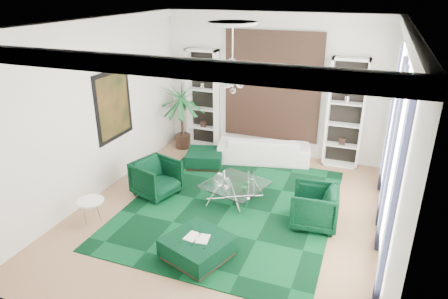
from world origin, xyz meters
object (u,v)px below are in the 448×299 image
at_px(ottoman_side, 205,159).
at_px(sofa, 264,149).
at_px(armchair_left, 156,178).
at_px(palm, 182,108).
at_px(side_table, 92,212).
at_px(armchair_right, 314,207).
at_px(coffee_table, 235,192).
at_px(ottoman_front, 198,248).

bearing_deg(ottoman_side, sofa, 32.20).
distance_m(armchair_left, palm, 2.95).
bearing_deg(ottoman_side, side_table, -106.86).
relative_size(sofa, ottoman_side, 2.66).
xyz_separation_m(side_table, palm, (-0.10, 4.25, 0.95)).
relative_size(armchair_right, coffee_table, 0.75).
height_order(coffee_table, ottoman_front, coffee_table).
distance_m(sofa, side_table, 4.77).
bearing_deg(palm, armchair_right, -33.22).
relative_size(sofa, ottoman_front, 2.39).
height_order(sofa, ottoman_side, sofa).
relative_size(sofa, side_table, 4.60).
xyz_separation_m(sofa, armchair_right, (1.75, -2.65, 0.06)).
xyz_separation_m(sofa, coffee_table, (0.00, -2.30, -0.14)).
bearing_deg(sofa, side_table, 47.36).
relative_size(armchair_right, ottoman_front, 0.89).
distance_m(sofa, armchair_right, 3.18).
relative_size(ottoman_side, ottoman_front, 0.90).
bearing_deg(palm, armchair_left, -75.72).
bearing_deg(palm, ottoman_front, -60.95).
relative_size(coffee_table, side_table, 2.31).
bearing_deg(armchair_left, side_table, 175.38).
distance_m(ottoman_side, side_table, 3.45).
height_order(ottoman_side, side_table, side_table).
height_order(sofa, palm, palm).
bearing_deg(ottoman_side, armchair_right, -30.14).
distance_m(armchair_left, armchair_right, 3.50).
bearing_deg(coffee_table, ottoman_front, -88.64).
distance_m(armchair_right, coffee_table, 1.80).
distance_m(sofa, coffee_table, 2.30).
bearing_deg(armchair_left, palm, 31.46).
bearing_deg(ottoman_front, armchair_left, 135.81).
relative_size(armchair_left, coffee_table, 0.75).
bearing_deg(sofa, coffee_table, 76.88).
height_order(sofa, ottoman_front, sofa).
relative_size(sofa, armchair_left, 2.68).
bearing_deg(side_table, ottoman_side, 73.14).
xyz_separation_m(coffee_table, ottoman_side, (-1.35, 1.45, -0.01)).
xyz_separation_m(coffee_table, side_table, (-2.35, -1.85, 0.04)).
bearing_deg(palm, sofa, -2.34).
height_order(ottoman_side, palm, palm).
distance_m(ottoman_side, ottoman_front, 3.82).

